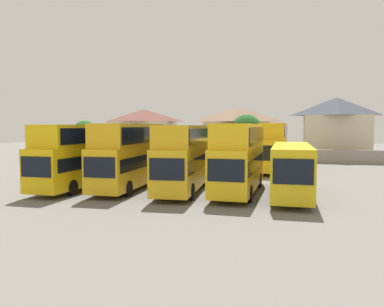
{
  "coord_description": "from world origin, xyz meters",
  "views": [
    {
      "loc": [
        7.25,
        -27.36,
        4.83
      ],
      "look_at": [
        0.0,
        3.0,
        2.59
      ],
      "focal_mm": 35.63,
      "sensor_mm": 36.0,
      "label": 1
    }
  ],
  "objects": [
    {
      "name": "bus_8",
      "position": [
        2.2,
        14.54,
        1.94
      ],
      "size": [
        2.73,
        11.28,
        3.4
      ],
      "rotation": [
        0.0,
        0.0,
        -1.56
      ],
      "color": "#E7AD0D",
      "rests_on": "ground"
    },
    {
      "name": "house_terrace_centre",
      "position": [
        0.36,
        31.96,
        4.0
      ],
      "size": [
        9.85,
        8.35,
        7.84
      ],
      "color": "#C6B293",
      "rests_on": "ground"
    },
    {
      "name": "bus_3",
      "position": [
        0.15,
        -0.22,
        2.76
      ],
      "size": [
        3.05,
        10.36,
        4.89
      ],
      "rotation": [
        0.0,
        0.0,
        -1.52
      ],
      "color": "gold",
      "rests_on": "ground"
    },
    {
      "name": "bus_5",
      "position": [
        7.88,
        -0.22,
        2.01
      ],
      "size": [
        2.67,
        11.21,
        3.53
      ],
      "rotation": [
        0.0,
        0.0,
        -1.58
      ],
      "color": "gold",
      "rests_on": "ground"
    },
    {
      "name": "house_terrace_right",
      "position": [
        14.67,
        31.2,
        4.59
      ],
      "size": [
        9.2,
        7.61,
        8.99
      ],
      "color": "beige",
      "rests_on": "ground"
    },
    {
      "name": "house_terrace_left",
      "position": [
        -15.33,
        32.47,
        3.89
      ],
      "size": [
        9.92,
        7.77,
        7.64
      ],
      "color": "beige",
      "rests_on": "ground"
    },
    {
      "name": "ground",
      "position": [
        0.0,
        18.0,
        0.0
      ],
      "size": [
        140.0,
        140.0,
        0.0
      ],
      "primitive_type": "plane",
      "color": "slate"
    },
    {
      "name": "tree_behind_wall",
      "position": [
        -19.98,
        21.47,
        3.88
      ],
      "size": [
        3.49,
        3.49,
        5.66
      ],
      "color": "brown",
      "rests_on": "ground"
    },
    {
      "name": "bus_1",
      "position": [
        -8.06,
        0.07,
        2.78
      ],
      "size": [
        2.96,
        11.82,
        4.94
      ],
      "rotation": [
        0.0,
        0.0,
        -1.61
      ],
      "color": "yellow",
      "rests_on": "ground"
    },
    {
      "name": "bus_4",
      "position": [
        4.21,
        0.05,
        2.81
      ],
      "size": [
        2.93,
        10.33,
        4.99
      ],
      "rotation": [
        0.0,
        0.0,
        -1.61
      ],
      "color": "yellow",
      "rests_on": "ground"
    },
    {
      "name": "bus_9",
      "position": [
        6.31,
        14.8,
        2.89
      ],
      "size": [
        2.95,
        11.89,
        5.14
      ],
      "rotation": [
        0.0,
        0.0,
        -1.6
      ],
      "color": "yellow",
      "rests_on": "ground"
    },
    {
      "name": "depot_boundary_wall",
      "position": [
        0.0,
        24.47,
        0.9
      ],
      "size": [
        56.0,
        0.5,
        1.8
      ],
      "primitive_type": "cube",
      "color": "gray",
      "rests_on": "ground"
    },
    {
      "name": "tree_left_of_lot",
      "position": [
        2.22,
        26.97,
        4.34
      ],
      "size": [
        4.31,
        4.31,
        6.53
      ],
      "color": "brown",
      "rests_on": "ground"
    },
    {
      "name": "bus_7",
      "position": [
        -1.65,
        14.35,
        1.91
      ],
      "size": [
        3.34,
        11.85,
        3.33
      ],
      "rotation": [
        0.0,
        0.0,
        -1.49
      ],
      "color": "#E3B70E",
      "rests_on": "ground"
    },
    {
      "name": "bus_6",
      "position": [
        -6.29,
        14.68,
        1.95
      ],
      "size": [
        2.62,
        11.2,
        3.41
      ],
      "rotation": [
        0.0,
        0.0,
        -1.57
      ],
      "color": "yellow",
      "rests_on": "ground"
    },
    {
      "name": "bus_2",
      "position": [
        -4.22,
        0.08,
        2.82
      ],
      "size": [
        2.67,
        10.39,
        5.01
      ],
      "rotation": [
        0.0,
        0.0,
        -1.56
      ],
      "color": "gold",
      "rests_on": "ground"
    }
  ]
}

